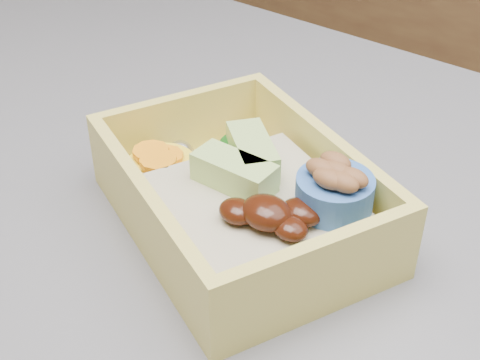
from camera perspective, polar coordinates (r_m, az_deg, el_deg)
The scene contains 1 object.
bento_box at distance 0.46m, azimuth 0.63°, elevation -1.70°, with size 0.24×0.21×0.07m.
Camera 1 is at (0.41, -0.31, 1.22)m, focal length 50.00 mm.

